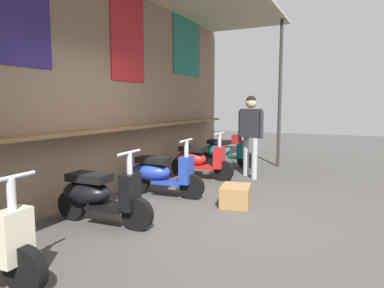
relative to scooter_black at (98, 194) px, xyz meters
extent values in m
plane|color=#474442|center=(0.76, -1.08, -0.39)|extent=(29.15, 29.15, 0.00)
cube|color=#7F6651|center=(0.76, 0.94, 1.50)|extent=(10.41, 0.25, 3.78)
cube|color=brown|center=(0.76, 0.64, 0.74)|extent=(9.37, 0.36, 0.05)
cube|color=navy|center=(-0.43, 0.80, 2.31)|extent=(1.03, 0.02, 1.42)
cube|color=#B22328|center=(1.82, 0.80, 2.42)|extent=(0.96, 0.02, 1.74)
cube|color=#236B5B|center=(4.17, 0.80, 2.54)|extent=(1.38, 0.02, 1.40)
cylinder|color=#332D28|center=(5.13, -1.23, 1.39)|extent=(0.08, 0.08, 3.57)
cube|color=beige|center=(-1.53, -0.48, 0.08)|extent=(0.29, 0.18, 0.44)
cylinder|color=#B7B7BC|center=(-1.53, -0.48, 0.21)|extent=(0.07, 0.07, 0.70)
cylinder|color=#B7B7BC|center=(-1.53, -0.48, 0.56)|extent=(0.46, 0.06, 0.04)
cylinder|color=black|center=(-1.53, -0.58, -0.19)|extent=(0.12, 0.41, 0.40)
ellipsoid|color=black|center=(-0.01, 0.17, 0.01)|extent=(0.42, 0.72, 0.30)
cube|color=black|center=(-0.01, 0.12, 0.21)|extent=(0.33, 0.57, 0.10)
cube|color=black|center=(0.01, -0.18, -0.14)|extent=(0.41, 0.52, 0.04)
cube|color=black|center=(0.03, -0.48, 0.08)|extent=(0.29, 0.18, 0.44)
cylinder|color=#B7B7BC|center=(0.03, -0.48, 0.21)|extent=(0.07, 0.07, 0.70)
cylinder|color=#B7B7BC|center=(0.03, -0.48, 0.56)|extent=(0.46, 0.06, 0.04)
cylinder|color=black|center=(0.04, -0.58, -0.19)|extent=(0.12, 0.41, 0.40)
cylinder|color=black|center=(-0.03, 0.42, -0.19)|extent=(0.12, 0.41, 0.40)
ellipsoid|color=#233D9E|center=(1.51, 0.17, 0.01)|extent=(0.43, 0.73, 0.30)
cube|color=black|center=(1.51, 0.12, 0.21)|extent=(0.34, 0.57, 0.10)
cube|color=#233D9E|center=(1.53, -0.18, -0.14)|extent=(0.41, 0.53, 0.04)
cube|color=#233D9E|center=(1.56, -0.48, 0.08)|extent=(0.29, 0.18, 0.44)
cylinder|color=#B7B7BC|center=(1.56, -0.48, 0.21)|extent=(0.07, 0.07, 0.70)
cylinder|color=#B7B7BC|center=(1.56, -0.48, 0.56)|extent=(0.46, 0.07, 0.04)
cylinder|color=black|center=(1.56, -0.58, -0.19)|extent=(0.13, 0.41, 0.40)
cylinder|color=black|center=(1.49, 0.42, -0.19)|extent=(0.13, 0.41, 0.40)
ellipsoid|color=red|center=(3.06, 0.17, 0.01)|extent=(0.41, 0.71, 0.30)
cube|color=black|center=(3.06, 0.12, 0.21)|extent=(0.32, 0.56, 0.10)
cube|color=red|center=(3.05, -0.18, -0.14)|extent=(0.40, 0.51, 0.04)
cube|color=red|center=(3.03, -0.48, 0.08)|extent=(0.29, 0.17, 0.44)
cylinder|color=#B7B7BC|center=(3.03, -0.48, 0.21)|extent=(0.07, 0.07, 0.70)
cylinder|color=#B7B7BC|center=(3.03, -0.48, 0.56)|extent=(0.46, 0.05, 0.04)
cylinder|color=black|center=(3.03, -0.58, -0.19)|extent=(0.12, 0.40, 0.40)
cylinder|color=black|center=(3.07, 0.42, -0.19)|extent=(0.12, 0.40, 0.40)
ellipsoid|color=#197075|center=(4.57, 0.17, 0.01)|extent=(0.43, 0.72, 0.30)
cube|color=black|center=(4.56, 0.12, 0.21)|extent=(0.34, 0.57, 0.10)
cube|color=#197075|center=(4.54, -0.18, -0.14)|extent=(0.41, 0.52, 0.04)
cube|color=#197075|center=(4.52, -0.48, 0.08)|extent=(0.29, 0.18, 0.44)
cylinder|color=#B7B7BC|center=(4.52, -0.48, 0.21)|extent=(0.07, 0.07, 0.70)
cylinder|color=#B7B7BC|center=(4.52, -0.48, 0.56)|extent=(0.46, 0.07, 0.04)
cylinder|color=black|center=(4.52, -0.58, -0.19)|extent=(0.13, 0.41, 0.40)
cylinder|color=black|center=(4.58, 0.42, -0.19)|extent=(0.13, 0.41, 0.40)
cylinder|color=#999EA8|center=(3.46, -1.08, 0.03)|extent=(0.12, 0.12, 0.84)
cylinder|color=#999EA8|center=(3.74, -0.82, 0.03)|extent=(0.12, 0.12, 0.84)
cube|color=#232328|center=(3.60, -0.95, 0.75)|extent=(0.30, 0.46, 0.59)
sphere|color=tan|center=(3.60, -0.95, 1.17)|extent=(0.23, 0.23, 0.23)
sphere|color=black|center=(3.60, -0.95, 1.21)|extent=(0.21, 0.21, 0.21)
cylinder|color=#232328|center=(3.54, -1.19, 0.73)|extent=(0.08, 0.08, 0.56)
cylinder|color=#232328|center=(3.66, -0.71, 0.73)|extent=(0.08, 0.08, 0.56)
cube|color=maroon|center=(3.66, -0.64, 0.40)|extent=(0.28, 0.16, 0.20)
cube|color=olive|center=(1.53, -1.33, -0.24)|extent=(0.60, 0.51, 0.31)
camera|label=1|loc=(-3.28, -2.91, 1.13)|focal=31.78mm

